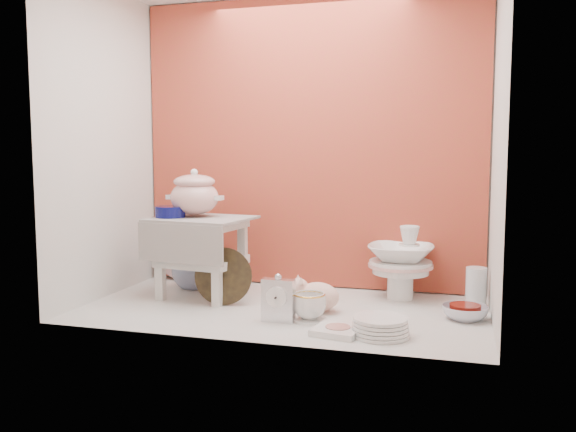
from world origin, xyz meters
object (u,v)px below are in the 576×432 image
mantel_clock (278,298)px  gold_rim_teacup (309,306)px  step_stool (202,258)px  soup_tureen (195,193)px  plush_pig (318,296)px  dinner_plate_stack (380,326)px  porcelain_tower (401,262)px  blue_white_vase (193,266)px  crystal_bowl (465,313)px  floral_platter (186,245)px

mantel_clock → gold_rim_teacup: size_ratio=1.44×
gold_rim_teacup → step_stool: bearing=156.4°
soup_tureen → plush_pig: 0.80m
dinner_plate_stack → porcelain_tower: (0.02, 0.62, 0.14)m
plush_pig → dinner_plate_stack: size_ratio=1.06×
step_stool → plush_pig: bearing=-3.2°
soup_tureen → mantel_clock: 0.75m
porcelain_tower → mantel_clock: bearing=-129.7°
blue_white_vase → porcelain_tower: 1.06m
dinner_plate_stack → crystal_bowl: size_ratio=1.18×
soup_tureen → plush_pig: soup_tureen is taller
step_stool → plush_pig: size_ratio=1.88×
step_stool → blue_white_vase: size_ratio=1.95×
mantel_clock → plush_pig: 0.24m
step_stool → mantel_clock: (0.48, -0.31, -0.10)m
soup_tureen → dinner_plate_stack: bearing=-23.5°
step_stool → soup_tureen: size_ratio=1.63×
mantel_clock → plush_pig: (0.12, 0.20, -0.03)m
soup_tureen → porcelain_tower: 1.05m
crystal_bowl → soup_tureen: bearing=175.8°
plush_pig → gold_rim_teacup: bearing=-72.2°
blue_white_vase → gold_rim_teacup: bearing=-30.7°
step_stool → porcelain_tower: (0.93, 0.23, -0.02)m
plush_pig → porcelain_tower: 0.48m
floral_platter → gold_rim_teacup: floral_platter is taller
floral_platter → dinner_plate_stack: floral_platter is taller
crystal_bowl → blue_white_vase: bearing=170.3°
floral_platter → gold_rim_teacup: (0.86, -0.61, -0.13)m
soup_tureen → crystal_bowl: soup_tureen is taller
floral_platter → blue_white_vase: floral_platter is taller
mantel_clock → crystal_bowl: 0.79m
floral_platter → mantel_clock: floral_platter is taller
gold_rim_teacup → porcelain_tower: porcelain_tower is taller
plush_pig → mantel_clock: bearing=-103.4°
step_stool → soup_tureen: (-0.05, 0.03, 0.31)m
floral_platter → dinner_plate_stack: (1.17, -0.73, -0.16)m
porcelain_tower → blue_white_vase: bearing=-176.7°
blue_white_vase → dinner_plate_stack: (1.04, -0.56, -0.08)m
floral_platter → crystal_bowl: (1.48, -0.41, -0.16)m
soup_tureen → floral_platter: soup_tureen is taller
blue_white_vase → step_stool: bearing=-53.1°
crystal_bowl → porcelain_tower: 0.45m
soup_tureen → floral_platter: 0.49m
gold_rim_teacup → crystal_bowl: (0.63, 0.20, -0.04)m
crystal_bowl → gold_rim_teacup: bearing=-162.2°
mantel_clock → crystal_bowl: (0.75, 0.25, -0.07)m
mantel_clock → dinner_plate_stack: size_ratio=0.89×
step_stool → porcelain_tower: step_stool is taller
dinner_plate_stack → porcelain_tower: bearing=88.5°
soup_tureen → blue_white_vase: bearing=119.8°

